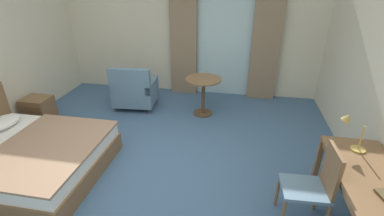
{
  "coord_description": "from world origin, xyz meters",
  "views": [
    {
      "loc": [
        1.09,
        -2.87,
        2.47
      ],
      "look_at": [
        0.52,
        0.31,
        0.88
      ],
      "focal_mm": 25.38,
      "sensor_mm": 36.0,
      "label": 1
    }
  ],
  "objects": [
    {
      "name": "nightstand",
      "position": [
        -2.47,
        1.02,
        0.24
      ],
      "size": [
        0.47,
        0.4,
        0.48
      ],
      "color": "brown",
      "rests_on": "ground"
    },
    {
      "name": "ground",
      "position": [
        0.0,
        0.0,
        -0.05
      ],
      "size": [
        6.21,
        6.63,
        0.1
      ],
      "primitive_type": "cube",
      "color": "#426084"
    },
    {
      "name": "desk_lamp",
      "position": [
        2.36,
        -0.02,
        0.96
      ],
      "size": [
        0.28,
        0.26,
        0.39
      ],
      "color": "tan",
      "rests_on": "writing_desk"
    },
    {
      "name": "wall_back",
      "position": [
        0.0,
        3.06,
        1.34
      ],
      "size": [
        5.81,
        0.12,
        2.67
      ],
      "primitive_type": "cube",
      "color": "beige",
      "rests_on": "ground"
    },
    {
      "name": "curtain_panel_left",
      "position": [
        -0.12,
        2.88,
        1.27
      ],
      "size": [
        0.57,
        0.1,
        2.53
      ],
      "primitive_type": "cube",
      "color": "#897056",
      "rests_on": "ground"
    },
    {
      "name": "armchair_by_window",
      "position": [
        -0.94,
        1.91,
        0.35
      ],
      "size": [
        0.85,
        0.77,
        0.91
      ],
      "color": "slate",
      "rests_on": "ground"
    },
    {
      "name": "balcony_glass_door",
      "position": [
        0.74,
        2.98,
        1.18
      ],
      "size": [
        1.28,
        0.02,
        2.35
      ],
      "primitive_type": "cube",
      "color": "silver",
      "rests_on": "ground"
    },
    {
      "name": "curtain_panel_right",
      "position": [
        1.6,
        2.88,
        1.27
      ],
      "size": [
        0.58,
        0.1,
        2.53
      ],
      "primitive_type": "cube",
      "color": "#897056",
      "rests_on": "ground"
    },
    {
      "name": "writing_desk",
      "position": [
        2.43,
        -0.63,
        0.65
      ],
      "size": [
        0.65,
        1.56,
        0.74
      ],
      "color": "brown",
      "rests_on": "ground"
    },
    {
      "name": "desk_chair",
      "position": [
        1.96,
        -0.5,
        0.52
      ],
      "size": [
        0.49,
        0.42,
        0.95
      ],
      "color": "slate",
      "rests_on": "ground"
    },
    {
      "name": "bed",
      "position": [
        -1.67,
        -0.32,
        0.26
      ],
      "size": [
        1.97,
        1.67,
        0.98
      ],
      "color": "brown",
      "rests_on": "ground"
    },
    {
      "name": "round_cafe_table",
      "position": [
        0.46,
        1.87,
        0.54
      ],
      "size": [
        0.67,
        0.67,
        0.73
      ],
      "color": "brown",
      "rests_on": "ground"
    }
  ]
}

